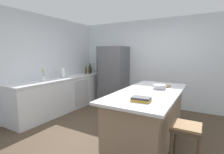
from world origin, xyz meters
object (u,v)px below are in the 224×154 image
object	(u,v)px
flower_vase	(43,77)
wine_bottle	(89,70)
syrup_bottle	(86,71)
cutting_board	(161,86)
kitchen_island	(149,115)
olive_oil_bottle	(86,70)
whiskey_bottle	(91,70)
bar_stool	(186,134)
sink_faucet	(54,73)
cookbook_stack	(141,99)
soda_bottle	(93,70)
gin_bottle	(93,69)
mixing_bowl	(159,87)
paper_towel_roll	(63,73)
refrigerator	(113,75)

from	to	relation	value
flower_vase	wine_bottle	xyz separation A→B (m)	(0.01, 1.83, 0.04)
syrup_bottle	cutting_board	world-z (taller)	syrup_bottle
kitchen_island	olive_oil_bottle	size ratio (longest dim) A/B	7.52
whiskey_bottle	wine_bottle	size ratio (longest dim) A/B	0.94
whiskey_bottle	cutting_board	xyz separation A→B (m)	(2.68, -1.10, -0.13)
bar_stool	sink_faucet	xyz separation A→B (m)	(-3.37, 0.83, 0.52)
kitchen_island	cookbook_stack	size ratio (longest dim) A/B	8.18
syrup_bottle	cookbook_stack	distance (m)	3.40
sink_faucet	soda_bottle	xyz separation A→B (m)	(0.09, 1.64, -0.04)
soda_bottle	olive_oil_bottle	bearing A→B (deg)	-109.75
bar_stool	cutting_board	xyz separation A→B (m)	(-0.63, 1.28, 0.35)
gin_bottle	syrup_bottle	distance (m)	0.48
flower_vase	cutting_board	bearing A→B (deg)	17.43
mixing_bowl	cookbook_stack	bearing A→B (deg)	-90.47
soda_bottle	cutting_board	size ratio (longest dim) A/B	0.85
sink_faucet	gin_bottle	bearing A→B (deg)	88.82
wine_bottle	cutting_board	distance (m)	2.83
whiskey_bottle	olive_oil_bottle	distance (m)	0.20
soda_bottle	sink_faucet	bearing A→B (deg)	-93.16
syrup_bottle	mixing_bowl	xyz separation A→B (m)	(2.69, -1.11, -0.07)
whiskey_bottle	kitchen_island	bearing A→B (deg)	-32.90
sink_faucet	flower_vase	world-z (taller)	flower_vase
flower_vase	cookbook_stack	world-z (taller)	flower_vase
flower_vase	bar_stool	bearing A→B (deg)	-7.74
paper_towel_roll	syrup_bottle	distance (m)	0.94
kitchen_island	cookbook_stack	distance (m)	0.85
kitchen_island	whiskey_bottle	world-z (taller)	whiskey_bottle
flower_vase	olive_oil_bottle	world-z (taller)	flower_vase
kitchen_island	paper_towel_roll	xyz separation A→B (m)	(-2.63, 0.46, 0.60)
soda_bottle	whiskey_bottle	size ratio (longest dim) A/B	0.94
gin_bottle	soda_bottle	size ratio (longest dim) A/B	1.08
bar_stool	mixing_bowl	xyz separation A→B (m)	(-0.60, 0.98, 0.39)
gin_bottle	mixing_bowl	xyz separation A→B (m)	(2.73, -1.59, -0.10)
gin_bottle	cookbook_stack	bearing A→B (deg)	-43.29
syrup_bottle	mixing_bowl	world-z (taller)	syrup_bottle
gin_bottle	mixing_bowl	world-z (taller)	gin_bottle
kitchen_island	soda_bottle	bearing A→B (deg)	145.29
refrigerator	gin_bottle	size ratio (longest dim) A/B	5.51
sink_faucet	cookbook_stack	xyz separation A→B (m)	(2.75, -0.83, -0.14)
olive_oil_bottle	cookbook_stack	distance (m)	3.53
gin_bottle	cookbook_stack	size ratio (longest dim) A/B	1.21
flower_vase	gin_bottle	world-z (taller)	gin_bottle
whiskey_bottle	bar_stool	bearing A→B (deg)	-35.69
soda_bottle	whiskey_bottle	distance (m)	0.10
gin_bottle	wine_bottle	world-z (taller)	wine_bottle
soda_bottle	olive_oil_bottle	world-z (taller)	soda_bottle
sink_faucet	whiskey_bottle	xyz separation A→B (m)	(0.06, 1.54, -0.03)
olive_oil_bottle	syrup_bottle	world-z (taller)	olive_oil_bottle
kitchen_island	soda_bottle	distance (m)	3.18
whiskey_bottle	syrup_bottle	bearing A→B (deg)	-86.64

